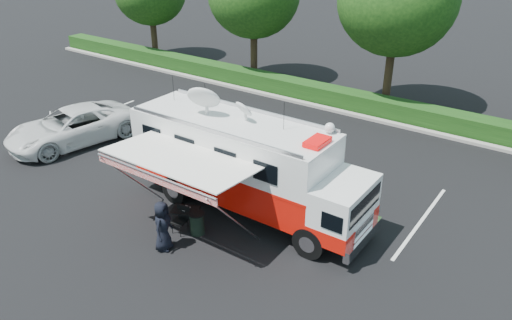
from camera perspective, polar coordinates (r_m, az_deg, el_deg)
The scene contains 10 objects.
ground_plane at distance 18.65m, azimuth -0.89°, elevation -5.79°, with size 120.00×120.00×0.00m, color black.
back_border at distance 27.32m, azimuth 17.86°, elevation 14.91°, with size 60.00×6.14×8.87m.
stall_lines at distance 21.03m, azimuth 2.82°, elevation -1.76°, with size 24.12×5.50×0.01m.
command_truck at distance 17.75m, azimuth -1.14°, elevation -0.57°, with size 9.17×2.52×4.41m.
awning at distance 16.03m, azimuth -9.10°, elevation -0.27°, with size 5.01×2.59×3.02m.
white_suv at distance 25.52m, azimuth -20.03°, elevation 1.89°, with size 2.79×6.04×1.68m, color silver.
person at distance 17.02m, azimuth -10.38°, elevation -9.87°, with size 0.86×0.56×1.75m, color black.
folding_table at distance 17.44m, azimuth -8.08°, elevation -5.73°, with size 1.12×0.98×0.79m.
folding_chair at distance 17.40m, azimuth -8.49°, elevation -6.45°, with size 0.56×0.59×0.99m.
trash_bin at distance 17.34m, azimuth -6.75°, elevation -7.19°, with size 0.53×0.53×0.80m.
Camera 1 is at (9.32, -12.68, 10.02)m, focal length 35.00 mm.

